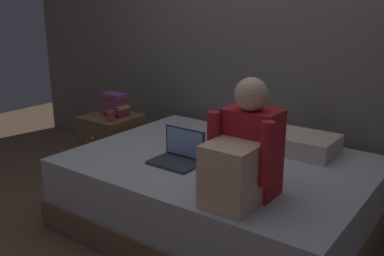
% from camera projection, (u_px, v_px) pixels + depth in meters
% --- Properties ---
extents(ground_plane, '(8.00, 8.00, 0.00)m').
position_uv_depth(ground_plane, '(171.00, 234.00, 2.97)').
color(ground_plane, brown).
extents(wall_back, '(5.60, 0.10, 2.70)m').
position_uv_depth(wall_back, '(261.00, 24.00, 3.52)').
color(wall_back, slate).
rests_on(wall_back, ground_plane).
extents(bed, '(2.00, 1.50, 0.50)m').
position_uv_depth(bed, '(220.00, 193.00, 3.02)').
color(bed, '#7A6047').
rests_on(bed, ground_plane).
extents(nightstand, '(0.44, 0.46, 0.55)m').
position_uv_depth(nightstand, '(112.00, 145.00, 3.93)').
color(nightstand, brown).
rests_on(nightstand, ground_plane).
extents(person_sitting, '(0.39, 0.44, 0.66)m').
position_uv_depth(person_sitting, '(243.00, 154.00, 2.30)').
color(person_sitting, '#B21E28').
rests_on(person_sitting, bed).
extents(laptop, '(0.32, 0.23, 0.22)m').
position_uv_depth(laptop, '(179.00, 155.00, 2.87)').
color(laptop, '#333842').
rests_on(laptop, bed).
extents(pillow, '(0.56, 0.36, 0.13)m').
position_uv_depth(pillow, '(296.00, 142.00, 3.08)').
color(pillow, beige).
rests_on(pillow, bed).
extents(book_stack, '(0.23, 0.16, 0.20)m').
position_uv_depth(book_stack, '(115.00, 104.00, 3.82)').
color(book_stack, '#9E2D28').
rests_on(book_stack, nightstand).
extents(mug, '(0.08, 0.08, 0.09)m').
position_uv_depth(mug, '(111.00, 116.00, 3.67)').
color(mug, '#933833').
rests_on(mug, nightstand).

